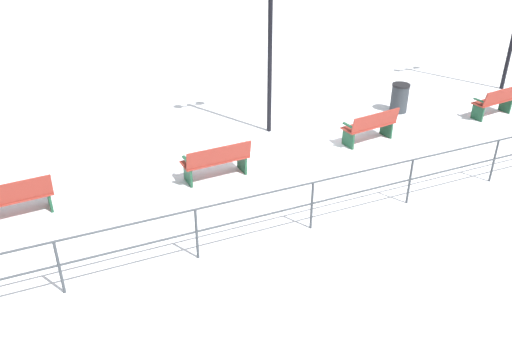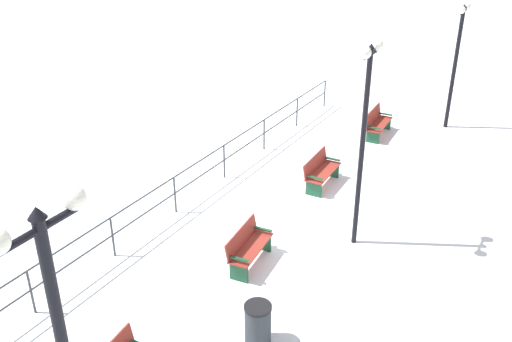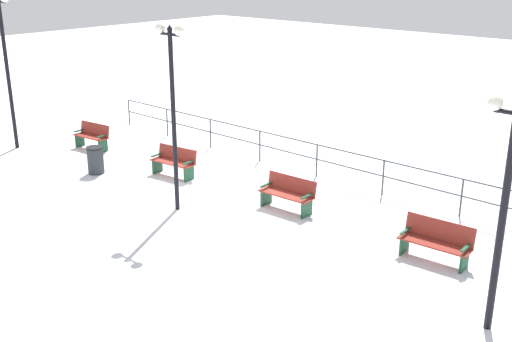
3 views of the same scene
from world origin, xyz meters
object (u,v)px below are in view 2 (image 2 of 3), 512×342
(bench_fourth, at_px, (377,123))
(trash_bin, at_px, (258,324))
(bench_second, at_px, (248,247))
(lamppost_far, at_px, (458,47))
(bench_third, at_px, (321,171))
(lamppost_middle, at_px, (365,112))

(bench_fourth, distance_m, trash_bin, 10.81)
(bench_second, height_order, lamppost_far, lamppost_far)
(lamppost_far, height_order, trash_bin, lamppost_far)
(bench_second, distance_m, bench_third, 4.34)
(bench_fourth, relative_size, lamppost_far, 0.38)
(bench_fourth, relative_size, lamppost_middle, 0.33)
(bench_third, distance_m, lamppost_middle, 4.16)
(bench_fourth, bearing_deg, lamppost_middle, -77.85)
(bench_fourth, bearing_deg, bench_second, -92.87)
(bench_second, xyz_separation_m, trash_bin, (1.46, -2.04, -0.04))
(lamppost_far, xyz_separation_m, trash_bin, (-0.27, -12.68, -2.44))
(lamppost_middle, height_order, lamppost_far, lamppost_middle)
(trash_bin, bearing_deg, lamppost_far, 88.76)
(bench_fourth, distance_m, lamppost_far, 3.64)
(lamppost_far, distance_m, trash_bin, 12.92)
(bench_third, xyz_separation_m, lamppost_far, (1.96, 6.31, 2.40))
(lamppost_middle, xyz_separation_m, trash_bin, (-0.27, -4.13, -2.94))
(bench_third, xyz_separation_m, trash_bin, (1.68, -6.37, -0.03))
(bench_third, height_order, bench_fourth, bench_fourth)
(trash_bin, bearing_deg, lamppost_middle, 86.21)
(bench_second, distance_m, lamppost_middle, 3.97)
(trash_bin, bearing_deg, bench_fourth, 98.46)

